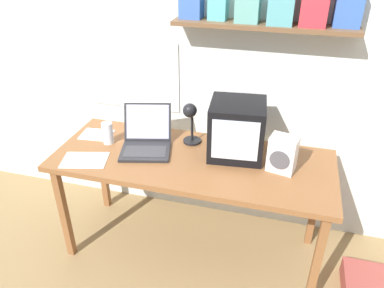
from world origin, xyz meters
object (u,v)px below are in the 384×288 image
(corner_desk, at_px, (192,167))
(laptop, at_px, (146,138))
(juice_glass, at_px, (108,134))
(crt_monitor, at_px, (237,129))
(desk_lamp, at_px, (190,118))
(space_heater, at_px, (283,154))
(loose_paper_near_laptop, at_px, (97,135))
(loose_paper_near_monitor, at_px, (85,160))

(corner_desk, height_order, laptop, laptop)
(laptop, relative_size, juice_glass, 2.87)
(laptop, height_order, juice_glass, laptop)
(crt_monitor, distance_m, juice_glass, 0.83)
(corner_desk, distance_m, desk_lamp, 0.30)
(crt_monitor, height_order, desk_lamp, crt_monitor)
(desk_lamp, bearing_deg, space_heater, -13.72)
(desk_lamp, bearing_deg, loose_paper_near_laptop, -176.45)
(laptop, distance_m, loose_paper_near_laptop, 0.39)
(crt_monitor, xyz_separation_m, desk_lamp, (-0.30, 0.03, 0.02))
(juice_glass, bearing_deg, desk_lamp, 12.57)
(laptop, bearing_deg, desk_lamp, 5.71)
(loose_paper_near_monitor, bearing_deg, juice_glass, 79.29)
(crt_monitor, xyz_separation_m, juice_glass, (-0.82, -0.09, -0.11))
(space_heater, height_order, loose_paper_near_laptop, space_heater)
(corner_desk, relative_size, desk_lamp, 5.79)
(crt_monitor, xyz_separation_m, space_heater, (0.28, -0.11, -0.06))
(juice_glass, distance_m, space_heater, 1.10)
(corner_desk, height_order, space_heater, space_heater)
(laptop, distance_m, space_heater, 0.85)
(desk_lamp, bearing_deg, loose_paper_near_monitor, -148.36)
(corner_desk, xyz_separation_m, laptop, (-0.32, 0.06, 0.13))
(corner_desk, xyz_separation_m, space_heater, (0.53, 0.02, 0.17))
(crt_monitor, relative_size, desk_lamp, 1.20)
(space_heater, distance_m, loose_paper_near_monitor, 1.17)
(laptop, relative_size, loose_paper_near_monitor, 1.35)
(juice_glass, relative_size, loose_paper_near_laptop, 0.64)
(desk_lamp, relative_size, loose_paper_near_laptop, 1.33)
(crt_monitor, height_order, loose_paper_near_monitor, crt_monitor)
(corner_desk, bearing_deg, space_heater, 1.70)
(corner_desk, bearing_deg, laptop, 169.37)
(laptop, distance_m, juice_glass, 0.26)
(desk_lamp, bearing_deg, corner_desk, -71.49)
(space_heater, bearing_deg, corner_desk, -165.54)
(juice_glass, distance_m, loose_paper_near_monitor, 0.25)
(desk_lamp, distance_m, loose_paper_near_monitor, 0.69)
(crt_monitor, bearing_deg, laptop, -179.06)
(corner_desk, bearing_deg, loose_paper_near_monitor, -162.43)
(juice_glass, bearing_deg, crt_monitor, 6.02)
(loose_paper_near_monitor, xyz_separation_m, loose_paper_near_laptop, (-0.08, 0.31, 0.00))
(juice_glass, distance_m, loose_paper_near_laptop, 0.16)
(loose_paper_near_monitor, bearing_deg, desk_lamp, 31.83)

